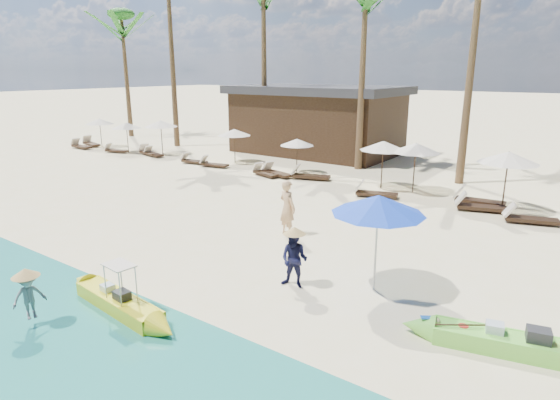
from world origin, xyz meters
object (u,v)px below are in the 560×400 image
Objects in this scene: yellow_canoe at (119,302)px; tourist at (287,208)px; blue_umbrella at (378,205)px; green_canoe at (515,344)px.

tourist reaches higher than yellow_canoe.
yellow_canoe is at bearing 103.44° from tourist.
tourist is 0.76× the size of blue_umbrella.
blue_umbrella is (4.28, 4.33, 2.00)m from yellow_canoe.
yellow_canoe is at bearing -169.22° from green_canoe.
tourist is (-7.38, 3.03, 0.72)m from green_canoe.
tourist is 4.69m from blue_umbrella.
tourist reaches higher than green_canoe.
green_canoe is at bearing 173.35° from tourist.
green_canoe is at bearing -16.23° from blue_umbrella.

